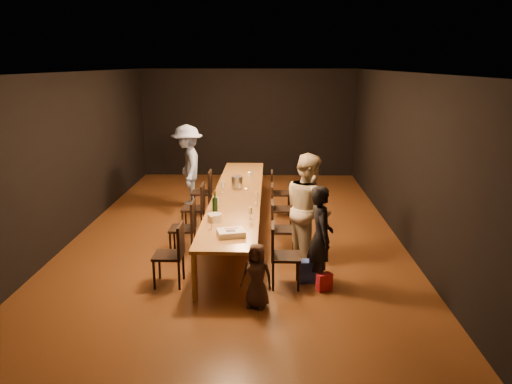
{
  "coord_description": "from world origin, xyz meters",
  "views": [
    {
      "loc": [
        0.61,
        -9.12,
        3.16
      ],
      "look_at": [
        0.38,
        -0.82,
        1.0
      ],
      "focal_mm": 35.0,
      "sensor_mm": 36.0,
      "label": 1
    }
  ],
  "objects_px": {
    "chair_right_1": "(284,229)",
    "ice_bucket": "(237,182)",
    "chair_right_2": "(282,208)",
    "chair_left_1": "(182,228)",
    "birthday_cake": "(231,233)",
    "chair_left_3": "(201,192)",
    "plate_stack": "(215,218)",
    "chair_right_0": "(286,256)",
    "champagne_bottle": "(215,202)",
    "child": "(257,276)",
    "man_blue": "(188,166)",
    "chair_left_2": "(193,208)",
    "table": "(237,196)",
    "woman_birthday": "(321,237)",
    "chair_left_0": "(168,254)",
    "chair_right_3": "(281,193)",
    "woman_tan": "(308,208)"
  },
  "relations": [
    {
      "from": "chair_right_2",
      "to": "chair_left_3",
      "type": "height_order",
      "value": "same"
    },
    {
      "from": "birthday_cake",
      "to": "ice_bucket",
      "type": "xyz_separation_m",
      "value": [
        -0.09,
        2.8,
        0.08
      ]
    },
    {
      "from": "man_blue",
      "to": "birthday_cake",
      "type": "distance_m",
      "value": 4.31
    },
    {
      "from": "chair_left_0",
      "to": "woman_birthday",
      "type": "bearing_deg",
      "value": -89.25
    },
    {
      "from": "chair_left_2",
      "to": "woman_birthday",
      "type": "relative_size",
      "value": 0.62
    },
    {
      "from": "chair_left_1",
      "to": "ice_bucket",
      "type": "height_order",
      "value": "ice_bucket"
    },
    {
      "from": "chair_right_1",
      "to": "ice_bucket",
      "type": "distance_m",
      "value": 1.89
    },
    {
      "from": "child",
      "to": "table",
      "type": "bearing_deg",
      "value": 115.66
    },
    {
      "from": "birthday_cake",
      "to": "chair_left_2",
      "type": "bearing_deg",
      "value": 96.04
    },
    {
      "from": "chair_left_1",
      "to": "chair_left_3",
      "type": "distance_m",
      "value": 2.4
    },
    {
      "from": "chair_right_0",
      "to": "chair_left_3",
      "type": "distance_m",
      "value": 3.98
    },
    {
      "from": "chair_left_0",
      "to": "chair_left_3",
      "type": "bearing_deg",
      "value": 0.0
    },
    {
      "from": "chair_right_2",
      "to": "chair_left_1",
      "type": "distance_m",
      "value": 2.08
    },
    {
      "from": "chair_left_2",
      "to": "champagne_bottle",
      "type": "relative_size",
      "value": 2.5
    },
    {
      "from": "chair_right_2",
      "to": "chair_left_3",
      "type": "relative_size",
      "value": 1.0
    },
    {
      "from": "child",
      "to": "chair_left_2",
      "type": "bearing_deg",
      "value": 130.34
    },
    {
      "from": "child",
      "to": "chair_right_3",
      "type": "bearing_deg",
      "value": 101.9
    },
    {
      "from": "table",
      "to": "champagne_bottle",
      "type": "bearing_deg",
      "value": -103.14
    },
    {
      "from": "plate_stack",
      "to": "champagne_bottle",
      "type": "bearing_deg",
      "value": 95.43
    },
    {
      "from": "table",
      "to": "chair_left_0",
      "type": "bearing_deg",
      "value": -109.5
    },
    {
      "from": "birthday_cake",
      "to": "chair_right_1",
      "type": "bearing_deg",
      "value": 41.11
    },
    {
      "from": "child",
      "to": "champagne_bottle",
      "type": "relative_size",
      "value": 2.37
    },
    {
      "from": "chair_left_1",
      "to": "child",
      "type": "relative_size",
      "value": 1.05
    },
    {
      "from": "champagne_bottle",
      "to": "table",
      "type": "bearing_deg",
      "value": 76.86
    },
    {
      "from": "chair_right_2",
      "to": "chair_left_0",
      "type": "height_order",
      "value": "same"
    },
    {
      "from": "birthday_cake",
      "to": "chair_right_0",
      "type": "bearing_deg",
      "value": -16.99
    },
    {
      "from": "chair_left_1",
      "to": "ice_bucket",
      "type": "relative_size",
      "value": 3.86
    },
    {
      "from": "chair_left_2",
      "to": "chair_left_3",
      "type": "height_order",
      "value": "same"
    },
    {
      "from": "chair_right_0",
      "to": "child",
      "type": "height_order",
      "value": "chair_right_0"
    },
    {
      "from": "chair_right_2",
      "to": "birthday_cake",
      "type": "distance_m",
      "value": 2.52
    },
    {
      "from": "woman_tan",
      "to": "table",
      "type": "bearing_deg",
      "value": 19.91
    },
    {
      "from": "chair_left_1",
      "to": "child",
      "type": "bearing_deg",
      "value": -144.94
    },
    {
      "from": "table",
      "to": "woman_birthday",
      "type": "distance_m",
      "value": 2.73
    },
    {
      "from": "chair_right_1",
      "to": "birthday_cake",
      "type": "bearing_deg",
      "value": -33.89
    },
    {
      "from": "woman_birthday",
      "to": "woman_tan",
      "type": "bearing_deg",
      "value": 0.16
    },
    {
      "from": "chair_right_3",
      "to": "chair_left_2",
      "type": "bearing_deg",
      "value": -54.78
    },
    {
      "from": "chair_left_1",
      "to": "man_blue",
      "type": "xyz_separation_m",
      "value": [
        -0.37,
        2.94,
        0.45
      ]
    },
    {
      "from": "chair_left_2",
      "to": "man_blue",
      "type": "bearing_deg",
      "value": 11.96
    },
    {
      "from": "chair_left_2",
      "to": "chair_left_3",
      "type": "relative_size",
      "value": 1.0
    },
    {
      "from": "chair_right_1",
      "to": "child",
      "type": "distance_m",
      "value": 1.9
    },
    {
      "from": "woman_birthday",
      "to": "chair_right_2",
      "type": "bearing_deg",
      "value": 5.03
    },
    {
      "from": "man_blue",
      "to": "ice_bucket",
      "type": "distance_m",
      "value": 1.77
    },
    {
      "from": "chair_right_2",
      "to": "child",
      "type": "bearing_deg",
      "value": -7.47
    },
    {
      "from": "table",
      "to": "plate_stack",
      "type": "xyz_separation_m",
      "value": [
        -0.24,
        -1.72,
        0.11
      ]
    },
    {
      "from": "table",
      "to": "chair_left_2",
      "type": "distance_m",
      "value": 0.88
    },
    {
      "from": "chair_left_0",
      "to": "chair_right_1",
      "type": "bearing_deg",
      "value": -54.78
    },
    {
      "from": "champagne_bottle",
      "to": "chair_right_0",
      "type": "bearing_deg",
      "value": -45.7
    },
    {
      "from": "woman_birthday",
      "to": "ice_bucket",
      "type": "relative_size",
      "value": 6.21
    },
    {
      "from": "chair_left_3",
      "to": "plate_stack",
      "type": "relative_size",
      "value": 4.16
    },
    {
      "from": "plate_stack",
      "to": "chair_right_0",
      "type": "bearing_deg",
      "value": -32.04
    }
  ]
}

